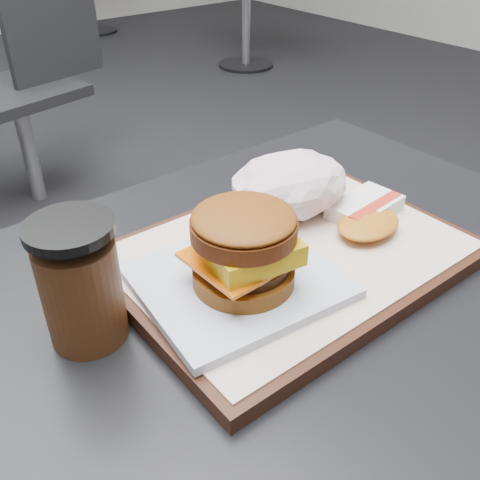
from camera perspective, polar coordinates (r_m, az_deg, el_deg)
name	(u,v)px	position (r m, az deg, el deg)	size (l,w,h in m)	color
customer_table	(279,400)	(0.70, 4.19, -16.62)	(0.80, 0.60, 0.77)	#A5A5AA
serving_tray	(289,256)	(0.60, 5.27, -1.68)	(0.38, 0.28, 0.02)	black
breakfast_sandwich	(242,256)	(0.51, 0.23, -1.69)	(0.21, 0.19, 0.09)	silver
hash_brown	(366,214)	(0.65, 13.33, 2.71)	(0.12, 0.10, 0.02)	white
crumpled_wrapper	(291,184)	(0.65, 5.45, 5.95)	(0.15, 0.12, 0.07)	white
coffee_cup	(81,287)	(0.50, -16.58, -4.78)	(0.08, 0.08, 0.12)	#3E1F0E
neighbor_chair	(30,76)	(2.30, -21.52, 15.99)	(0.64, 0.50, 0.88)	#B4B3B9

